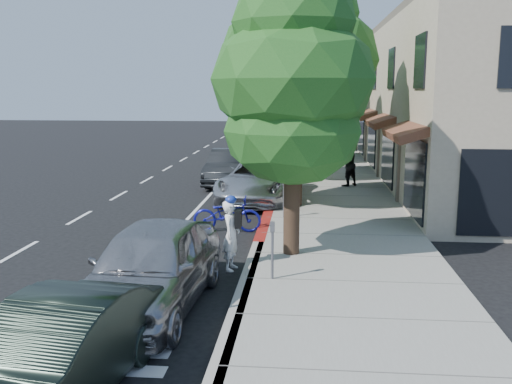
# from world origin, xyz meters

# --- Properties ---
(ground) EXTENTS (120.00, 120.00, 0.00)m
(ground) POSITION_xyz_m (0.00, 0.00, 0.00)
(ground) COLOR black
(ground) RESTS_ON ground
(sidewalk) EXTENTS (4.60, 56.00, 0.15)m
(sidewalk) POSITION_xyz_m (2.30, 8.00, 0.07)
(sidewalk) COLOR gray
(sidewalk) RESTS_ON ground
(curb) EXTENTS (0.30, 56.00, 0.15)m
(curb) POSITION_xyz_m (0.00, 8.00, 0.07)
(curb) COLOR #9E998E
(curb) RESTS_ON ground
(curb_red_segment) EXTENTS (0.32, 4.00, 0.15)m
(curb_red_segment) POSITION_xyz_m (0.00, 1.00, 0.07)
(curb_red_segment) COLOR maroon
(curb_red_segment) RESTS_ON ground
(storefront_building) EXTENTS (10.00, 36.00, 7.00)m
(storefront_building) POSITION_xyz_m (9.60, 18.00, 3.50)
(storefront_building) COLOR #C2B095
(storefront_building) RESTS_ON ground
(street_tree_0) EXTENTS (3.95, 3.95, 6.88)m
(street_tree_0) POSITION_xyz_m (0.90, -2.00, 4.30)
(street_tree_0) COLOR black
(street_tree_0) RESTS_ON ground
(street_tree_1) EXTENTS (5.51, 5.51, 8.25)m
(street_tree_1) POSITION_xyz_m (0.90, 4.00, 4.99)
(street_tree_1) COLOR black
(street_tree_1) RESTS_ON ground
(street_tree_2) EXTENTS (4.73, 4.73, 7.19)m
(street_tree_2) POSITION_xyz_m (0.90, 10.00, 4.36)
(street_tree_2) COLOR black
(street_tree_2) RESTS_ON ground
(street_tree_3) EXTENTS (5.03, 5.03, 8.19)m
(street_tree_3) POSITION_xyz_m (0.90, 16.00, 5.05)
(street_tree_3) COLOR black
(street_tree_3) RESTS_ON ground
(street_tree_4) EXTENTS (4.73, 4.73, 7.64)m
(street_tree_4) POSITION_xyz_m (0.90, 22.00, 4.70)
(street_tree_4) COLOR black
(street_tree_4) RESTS_ON ground
(street_tree_5) EXTENTS (4.54, 4.54, 7.37)m
(street_tree_5) POSITION_xyz_m (0.90, 28.00, 4.54)
(street_tree_5) COLOR black
(street_tree_5) RESTS_ON ground
(cyclist) EXTENTS (0.47, 0.65, 1.66)m
(cyclist) POSITION_xyz_m (-0.47, -3.00, 0.83)
(cyclist) COLOR white
(cyclist) RESTS_ON ground
(bicycle) EXTENTS (2.04, 0.76, 1.06)m
(bicycle) POSITION_xyz_m (-1.08, 0.59, 0.53)
(bicycle) COLOR navy
(bicycle) RESTS_ON ground
(silver_suv) EXTENTS (3.20, 5.90, 1.57)m
(silver_suv) POSITION_xyz_m (-0.50, 5.50, 0.79)
(silver_suv) COLOR #B9BABF
(silver_suv) RESTS_ON ground
(dark_sedan) EXTENTS (1.76, 4.72, 1.54)m
(dark_sedan) POSITION_xyz_m (-2.20, 9.20, 0.77)
(dark_sedan) COLOR black
(dark_sedan) RESTS_ON ground
(white_pickup) EXTENTS (2.78, 5.51, 1.53)m
(white_pickup) POSITION_xyz_m (-2.06, 19.15, 0.77)
(white_pickup) COLOR #BDBDBD
(white_pickup) RESTS_ON ground
(dark_suv_far) EXTENTS (2.16, 5.23, 1.77)m
(dark_suv_far) POSITION_xyz_m (-2.20, 21.50, 0.89)
(dark_suv_far) COLOR black
(dark_suv_far) RESTS_ON ground
(near_car_a) EXTENTS (2.26, 5.03, 1.68)m
(near_car_a) POSITION_xyz_m (-1.69, -5.50, 0.84)
(near_car_a) COLOR #9A9A9E
(near_car_a) RESTS_ON ground
(near_car_b) EXTENTS (2.00, 4.43, 1.41)m
(near_car_b) POSITION_xyz_m (-2.05, -9.00, 0.71)
(near_car_b) COLOR black
(near_car_b) RESTS_ON ground
(pedestrian) EXTENTS (1.15, 1.10, 1.86)m
(pedestrian) POSITION_xyz_m (2.95, 8.29, 1.08)
(pedestrian) COLOR black
(pedestrian) RESTS_ON sidewalk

